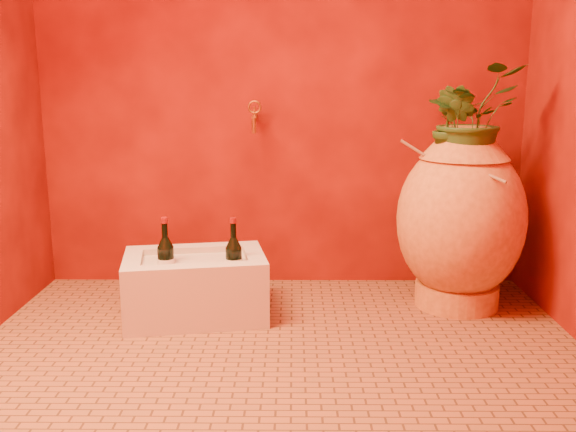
{
  "coord_description": "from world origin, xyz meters",
  "views": [
    {
      "loc": [
        0.06,
        -2.35,
        1.08
      ],
      "look_at": [
        0.03,
        0.35,
        0.5
      ],
      "focal_mm": 40.0,
      "sensor_mm": 36.0,
      "label": 1
    }
  ],
  "objects_px": {
    "stone_basin": "(195,287)",
    "wall_tap": "(254,115)",
    "amphora": "(461,219)",
    "wine_bottle_b": "(234,262)",
    "wine_bottle_a": "(166,261)",
    "wine_bottle_c": "(166,262)"
  },
  "relations": [
    {
      "from": "stone_basin",
      "to": "wine_bottle_c",
      "type": "bearing_deg",
      "value": -162.24
    },
    {
      "from": "stone_basin",
      "to": "wine_bottle_b",
      "type": "bearing_deg",
      "value": -12.04
    },
    {
      "from": "wine_bottle_a",
      "to": "wine_bottle_b",
      "type": "distance_m",
      "value": 0.31
    },
    {
      "from": "amphora",
      "to": "wine_bottle_a",
      "type": "relative_size",
      "value": 2.77
    },
    {
      "from": "wine_bottle_a",
      "to": "wine_bottle_b",
      "type": "xyz_separation_m",
      "value": [
        0.31,
        -0.02,
        0.0
      ]
    },
    {
      "from": "wine_bottle_c",
      "to": "wall_tap",
      "type": "distance_m",
      "value": 0.89
    },
    {
      "from": "amphora",
      "to": "wall_tap",
      "type": "distance_m",
      "value": 1.14
    },
    {
      "from": "amphora",
      "to": "wine_bottle_c",
      "type": "relative_size",
      "value": 2.76
    },
    {
      "from": "amphora",
      "to": "wine_bottle_c",
      "type": "bearing_deg",
      "value": -171.74
    },
    {
      "from": "wall_tap",
      "to": "amphora",
      "type": "bearing_deg",
      "value": -17.16
    },
    {
      "from": "stone_basin",
      "to": "wall_tap",
      "type": "relative_size",
      "value": 4.34
    },
    {
      "from": "amphora",
      "to": "wine_bottle_b",
      "type": "height_order",
      "value": "amphora"
    },
    {
      "from": "wine_bottle_a",
      "to": "amphora",
      "type": "bearing_deg",
      "value": 7.5
    },
    {
      "from": "amphora",
      "to": "stone_basin",
      "type": "bearing_deg",
      "value": -172.71
    },
    {
      "from": "stone_basin",
      "to": "wine_bottle_b",
      "type": "distance_m",
      "value": 0.23
    },
    {
      "from": "stone_basin",
      "to": "wine_bottle_b",
      "type": "relative_size",
      "value": 2.22
    },
    {
      "from": "wine_bottle_b",
      "to": "wall_tap",
      "type": "xyz_separation_m",
      "value": [
        0.07,
        0.5,
        0.62
      ]
    },
    {
      "from": "wine_bottle_a",
      "to": "stone_basin",
      "type": "bearing_deg",
      "value": 9.6
    },
    {
      "from": "stone_basin",
      "to": "wall_tap",
      "type": "xyz_separation_m",
      "value": [
        0.25,
        0.46,
        0.76
      ]
    },
    {
      "from": "wine_bottle_a",
      "to": "wine_bottle_c",
      "type": "height_order",
      "value": "wine_bottle_c"
    },
    {
      "from": "stone_basin",
      "to": "wine_bottle_a",
      "type": "height_order",
      "value": "wine_bottle_a"
    },
    {
      "from": "wine_bottle_c",
      "to": "wall_tap",
      "type": "xyz_separation_m",
      "value": [
        0.38,
        0.5,
        0.62
      ]
    }
  ]
}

